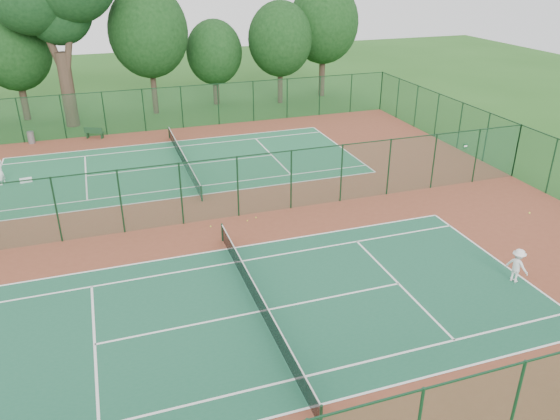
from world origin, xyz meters
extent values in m
plane|color=#24561B|center=(0.00, 0.00, 0.00)|extent=(120.00, 120.00, 0.00)
cube|color=brown|center=(0.00, 0.00, 0.01)|extent=(40.00, 36.00, 0.01)
cube|color=#1B553C|center=(0.00, -9.00, 0.01)|extent=(23.77, 10.97, 0.01)
cube|color=#206641|center=(0.00, 9.00, 0.01)|extent=(23.77, 10.97, 0.01)
cube|color=#164325|center=(0.00, 18.00, 1.75)|extent=(40.00, 0.02, 3.50)
cube|color=#123119|center=(0.00, 18.00, 3.46)|extent=(40.00, 0.05, 0.05)
cube|color=#163D26|center=(0.00, -18.00, 3.46)|extent=(40.00, 0.05, 0.05)
cube|color=#194C33|center=(20.00, 0.00, 1.75)|extent=(0.02, 36.00, 3.50)
cube|color=#163D23|center=(20.00, 0.00, 3.46)|extent=(0.05, 36.00, 0.05)
cube|color=#17472F|center=(0.00, 0.00, 1.75)|extent=(40.00, 0.02, 3.50)
cube|color=#12321B|center=(0.00, 0.00, 3.46)|extent=(40.00, 0.05, 0.05)
cylinder|color=#143920|center=(0.00, -15.40, 0.49)|extent=(0.10, 0.10, 0.97)
cylinder|color=#143920|center=(0.00, -2.60, 0.49)|extent=(0.10, 0.10, 0.97)
cube|color=black|center=(0.00, -9.00, 0.48)|extent=(0.02, 12.80, 0.85)
cube|color=silver|center=(0.00, -9.00, 0.92)|extent=(0.04, 12.80, 0.06)
cylinder|color=#12331A|center=(0.00, 2.60, 0.49)|extent=(0.10, 0.10, 0.97)
cylinder|color=#12331A|center=(0.00, 15.40, 0.49)|extent=(0.10, 0.10, 0.97)
cube|color=black|center=(0.00, 9.00, 0.48)|extent=(0.02, 12.80, 0.85)
cube|color=silver|center=(0.00, 9.00, 0.92)|extent=(0.04, 12.80, 0.06)
imported|color=white|center=(11.36, -10.47, 0.82)|extent=(0.89, 1.16, 1.59)
imported|color=white|center=(-11.38, 9.23, 0.84)|extent=(0.59, 0.70, 1.65)
cylinder|color=gray|center=(-10.19, 17.60, 0.47)|extent=(0.61, 0.61, 0.92)
cube|color=#123419|center=(-6.09, 17.62, 0.23)|extent=(0.24, 0.39, 0.45)
cube|color=#123419|center=(-5.01, 17.13, 0.23)|extent=(0.24, 0.39, 0.45)
cube|color=#123419|center=(-5.55, 17.38, 0.48)|extent=(1.53, 1.00, 0.05)
cube|color=#123419|center=(-5.63, 17.19, 0.70)|extent=(1.37, 0.67, 0.45)
cube|color=white|center=(-10.02, 9.13, 0.15)|extent=(0.75, 0.36, 0.27)
sphere|color=#C9EE37|center=(-0.24, -0.88, 0.04)|extent=(0.07, 0.07, 0.07)
sphere|color=#B7CC2F|center=(2.34, -0.63, 0.05)|extent=(0.07, 0.07, 0.07)
sphere|color=yellow|center=(1.80, -0.83, 0.04)|extent=(0.07, 0.07, 0.07)
cylinder|color=#39291F|center=(-7.18, 21.66, 3.03)|extent=(1.11, 1.11, 6.07)
cylinder|color=#39291F|center=(-8.09, 21.96, 7.58)|extent=(2.06, 0.61, 6.03)
cylinder|color=#39291F|center=(-6.27, 21.46, 7.89)|extent=(1.92, 0.57, 6.55)
sphere|color=black|center=(-6.98, 22.47, 9.10)|extent=(5.26, 5.26, 5.26)
camera|label=1|loc=(-5.12, -26.56, 13.13)|focal=35.00mm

